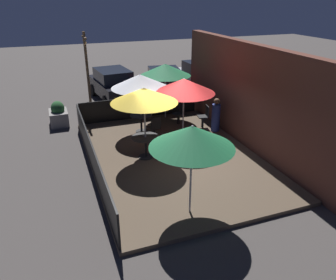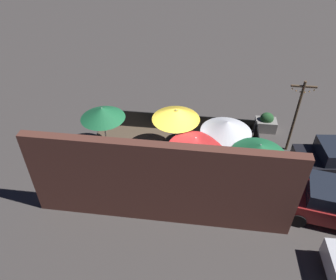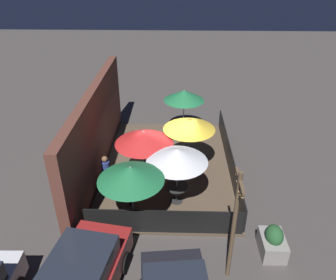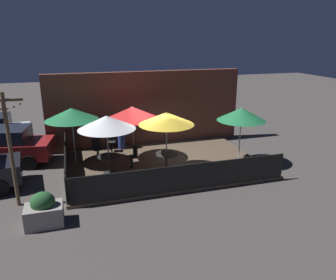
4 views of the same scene
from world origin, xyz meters
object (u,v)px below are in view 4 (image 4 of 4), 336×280
at_px(patio_chair_0, 133,156).
at_px(patio_chair_1, 97,148).
at_px(patio_umbrella_2, 242,114).
at_px(light_post, 10,145).
at_px(patio_umbrella_0, 166,118).
at_px(planter_box, 44,211).
at_px(parked_car_1, 2,146).
at_px(dining_table_0, 166,157).
at_px(dining_table_1, 109,159).
at_px(patron_0, 121,136).
at_px(patio_chair_2, 111,141).
at_px(patio_umbrella_4, 132,113).
at_px(patio_umbrella_1, 107,122).
at_px(patio_umbrella_3, 72,114).

xyz_separation_m(patio_chair_0, patio_chair_1, (-1.30, 1.56, -0.03)).
relative_size(patio_umbrella_2, light_post, 0.63).
xyz_separation_m(patio_umbrella_0, patio_chair_0, (-1.23, 0.72, -1.66)).
relative_size(planter_box, parked_car_1, 0.25).
bearing_deg(dining_table_0, planter_box, -150.29).
bearing_deg(patio_chair_1, light_post, -50.14).
height_order(dining_table_1, parked_car_1, parked_car_1).
bearing_deg(patron_0, patio_chair_2, -60.90).
relative_size(patio_umbrella_0, planter_box, 2.26).
xyz_separation_m(patio_umbrella_4, planter_box, (-3.52, -4.35, -1.75)).
xyz_separation_m(dining_table_0, parked_car_1, (-6.45, 3.03, 0.13)).
relative_size(patio_umbrella_1, patio_umbrella_2, 0.99).
bearing_deg(patio_umbrella_4, patio_umbrella_2, -20.42).
bearing_deg(dining_table_1, planter_box, -126.63).
distance_m(patio_umbrella_0, patron_0, 3.89).
height_order(patio_umbrella_0, planter_box, patio_umbrella_0).
bearing_deg(patio_umbrella_0, patio_umbrella_1, 167.65).
height_order(light_post, parked_car_1, light_post).
bearing_deg(patio_umbrella_4, parked_car_1, 167.05).
height_order(patio_umbrella_0, patio_chair_2, patio_umbrella_0).
distance_m(patio_chair_2, patron_0, 0.59).
distance_m(patio_umbrella_1, patron_0, 3.32).
relative_size(patio_umbrella_3, patio_umbrella_4, 1.02).
xyz_separation_m(patio_chair_1, patio_chair_2, (0.72, 0.80, 0.01)).
relative_size(patio_chair_1, planter_box, 0.85).
bearing_deg(patio_umbrella_0, patron_0, 111.11).
bearing_deg(dining_table_0, patio_umbrella_0, 90.00).
xyz_separation_m(patio_umbrella_1, patio_chair_1, (-0.30, 1.79, -1.58)).
bearing_deg(patio_umbrella_1, patio_umbrella_3, 130.16).
bearing_deg(patio_umbrella_4, planter_box, -128.97).
relative_size(patio_chair_0, patio_chair_1, 1.04).
xyz_separation_m(patio_chair_1, light_post, (-2.88, -3.34, 1.49)).
bearing_deg(patio_umbrella_1, parked_car_1, 148.88).
height_order(patio_umbrella_2, dining_table_0, patio_umbrella_2).
distance_m(patio_umbrella_0, dining_table_1, 2.80).
bearing_deg(light_post, planter_box, -59.22).
xyz_separation_m(dining_table_1, patron_0, (0.95, 2.84, 0.07)).
bearing_deg(parked_car_1, patron_0, 12.99).
xyz_separation_m(patron_0, parked_car_1, (-5.16, -0.30, 0.09)).
xyz_separation_m(patio_umbrella_1, patio_chair_0, (1.01, 0.23, -1.55)).
bearing_deg(patron_0, patio_chair_1, -46.32).
height_order(patio_umbrella_0, patio_umbrella_4, patio_umbrella_0).
height_order(patio_umbrella_1, dining_table_1, patio_umbrella_1).
relative_size(patio_umbrella_2, patio_umbrella_3, 0.98).
relative_size(patio_chair_1, patron_0, 0.67).
height_order(patio_umbrella_1, dining_table_0, patio_umbrella_1).
bearing_deg(patio_umbrella_4, dining_table_0, -60.86).
bearing_deg(patio_umbrella_3, dining_table_0, -29.50).
bearing_deg(patio_umbrella_1, patio_umbrella_4, 46.05).
xyz_separation_m(patio_umbrella_3, planter_box, (-1.03, -4.55, -1.82)).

